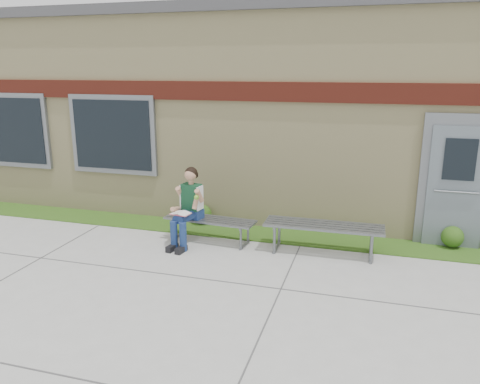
% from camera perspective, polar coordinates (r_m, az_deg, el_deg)
% --- Properties ---
extents(ground, '(80.00, 80.00, 0.00)m').
position_cam_1_polar(ground, '(6.57, -4.68, -12.51)').
color(ground, '#9E9E99').
rests_on(ground, ground).
extents(grass_strip, '(16.00, 0.80, 0.02)m').
position_cam_1_polar(grass_strip, '(8.84, 1.29, -5.00)').
color(grass_strip, '#2B5416').
rests_on(grass_strip, ground).
extents(school_building, '(16.20, 6.22, 4.20)m').
position_cam_1_polar(school_building, '(11.65, 5.69, 10.34)').
color(school_building, beige).
rests_on(school_building, ground).
extents(bench_left, '(1.67, 0.59, 0.43)m').
position_cam_1_polar(bench_left, '(8.35, -3.67, -3.90)').
color(bench_left, slate).
rests_on(bench_left, ground).
extents(bench_right, '(1.96, 0.57, 0.51)m').
position_cam_1_polar(bench_right, '(7.92, 10.13, -4.71)').
color(bench_right, slate).
rests_on(bench_right, ground).
extents(girl, '(0.51, 0.88, 1.36)m').
position_cam_1_polar(girl, '(8.18, -6.39, -1.70)').
color(girl, navy).
rests_on(girl, ground).
extents(shrub_mid, '(0.38, 0.38, 0.38)m').
position_cam_1_polar(shrub_mid, '(9.31, -4.64, -2.70)').
color(shrub_mid, '#2B5416').
rests_on(shrub_mid, grass_strip).
extents(shrub_east, '(0.37, 0.37, 0.37)m').
position_cam_1_polar(shrub_east, '(8.86, 24.47, -4.99)').
color(shrub_east, '#2B5416').
rests_on(shrub_east, grass_strip).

